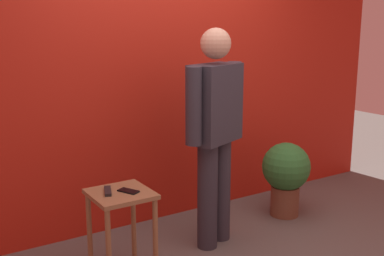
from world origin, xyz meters
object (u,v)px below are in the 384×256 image
Objects in this scene: cell_phone at (128,191)px; potted_plant at (286,173)px; tv_remote at (108,191)px; standing_person at (215,127)px; side_table at (121,211)px.

potted_plant is (1.69, 0.24, -0.23)m from cell_phone.
cell_phone is at bearing -6.23° from tv_remote.
standing_person is 0.88m from cell_phone.
side_table is at bearing 126.03° from cell_phone.
tv_remote is at bearing 153.67° from side_table.
potted_plant is (0.88, 0.11, -0.55)m from standing_person.
side_table is at bearing -172.79° from potted_plant.
standing_person is 11.90× the size of cell_phone.
tv_remote reaches higher than side_table.
standing_person is 0.98m from tv_remote.
cell_phone is 0.14m from tv_remote.
tv_remote is at bearing -174.27° from potted_plant.
side_table is (-0.85, -0.11, -0.47)m from standing_person.
potted_plant is at bearing 7.21° from side_table.
potted_plant is at bearing 26.55° from tv_remote.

